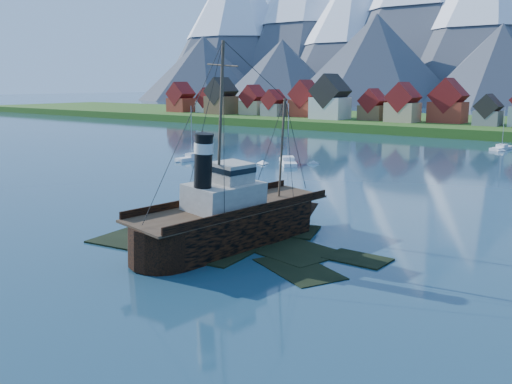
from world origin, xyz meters
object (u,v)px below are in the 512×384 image
Objects in this scene: sailboat_e at (502,149)px; sailboat_b at (192,159)px; sailboat_a at (288,163)px; tugboat_wreck at (240,217)px.

sailboat_b is at bearing -119.82° from sailboat_e.
sailboat_a is at bearing 21.82° from sailboat_b.
sailboat_a reaches higher than sailboat_e.
sailboat_a is at bearing 124.34° from tugboat_wreck.
sailboat_e is at bearing 95.38° from tugboat_wreck.
tugboat_wreck is 60.30m from sailboat_a.
tugboat_wreck is 2.47× the size of sailboat_e.
sailboat_a is (-29.49, 52.54, -2.50)m from tugboat_wreck.
tugboat_wreck is at bearing -100.71° from sailboat_a.
tugboat_wreck is at bearing -40.86° from sailboat_b.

